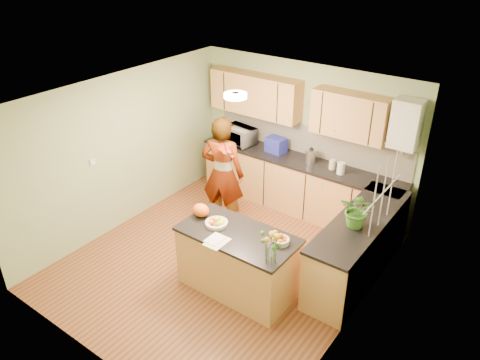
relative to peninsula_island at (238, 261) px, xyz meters
The scene contains 28 objects.
floor 0.77m from the peninsula_island, 145.64° to the left, with size 4.50×4.50×0.00m, color brown.
ceiling 2.15m from the peninsula_island, 145.64° to the left, with size 4.00×4.50×0.02m, color white.
wall_back 2.77m from the peninsula_island, 101.25° to the left, with size 4.00×0.02×2.50m, color #97AE7C.
wall_front 2.12m from the peninsula_island, 105.28° to the right, with size 4.00×0.02×2.50m, color #97AE7C.
wall_left 2.67m from the peninsula_island, behind, with size 0.02×4.50×2.50m, color #97AE7C.
wall_right 1.72m from the peninsula_island, 13.43° to the left, with size 0.02×4.50×2.50m, color #97AE7C.
back_counter 2.34m from the peninsula_island, 100.28° to the left, with size 3.64×0.62×0.94m.
right_counter 1.69m from the peninsula_island, 45.54° to the left, with size 0.62×2.24×0.94m.
splashback 2.73m from the peninsula_island, 99.17° to the left, with size 3.60×0.02×0.52m, color #EFE5CF.
upper_cabinets 2.89m from the peninsula_island, 105.91° to the left, with size 3.20×0.34×0.70m.
boiler 3.08m from the peninsula_island, 64.19° to the left, with size 0.40×0.30×0.86m.
window_right 2.07m from the peninsula_island, 32.90° to the left, with size 0.01×1.30×1.05m.
light_switch 2.66m from the peninsula_island, behind, with size 0.02×0.09×0.09m, color white.
ceiling_lamp 2.18m from the peninsula_island, 128.37° to the left, with size 0.30×0.30×0.07m.
peninsula_island is the anchor object (origin of this frame).
fruit_dish 0.60m from the peninsula_island, behind, with size 0.30×0.30×0.11m.
orange_bowl 0.76m from the peninsula_island, 15.26° to the left, with size 0.22×0.22×0.13m.
flower_vase 1.00m from the peninsula_island, 16.70° to the right, with size 0.27×0.27×0.50m.
orange_bag 0.85m from the peninsula_island, behind, with size 0.24×0.20×0.18m, color orange.
papers 0.55m from the peninsula_island, 108.48° to the right, with size 0.23×0.31×0.01m, color white.
violinist 1.66m from the peninsula_island, 135.09° to the left, with size 0.69×0.46×1.91m, color #DFB088.
violin 1.67m from the peninsula_island, 135.74° to the left, with size 0.57×0.23×0.11m, color #490804, non-canonical shape.
microwave 2.87m from the peninsula_island, 125.94° to the left, with size 0.57×0.38×0.31m, color white.
blue_box 2.59m from the peninsula_island, 111.22° to the left, with size 0.33×0.24×0.26m, color #202696.
kettle 2.41m from the peninsula_island, 95.42° to the left, with size 0.17×0.17×0.32m.
jar_cream 2.39m from the peninsula_island, 85.60° to the left, with size 0.11×0.11×0.16m, color beige.
jar_white 2.35m from the peninsula_island, 80.84° to the left, with size 0.12×0.12×0.19m, color white.
potted_plant 1.71m from the peninsula_island, 39.82° to the left, with size 0.44×0.38×0.49m, color #3A7125.
Camera 1 is at (3.48, -4.35, 4.32)m, focal length 35.00 mm.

